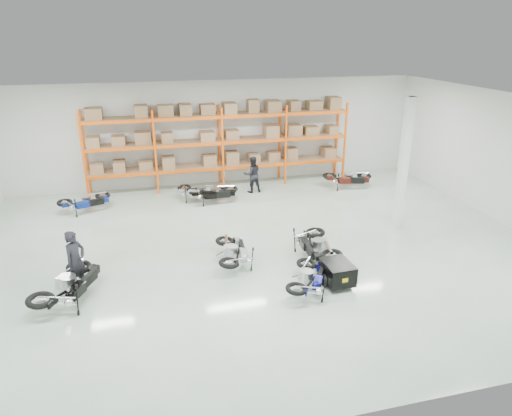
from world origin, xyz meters
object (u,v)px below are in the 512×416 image
object	(u,v)px
moto_blue_centre	(309,274)
person_left	(76,261)
moto_touring_right	(316,241)
trailer	(337,272)
moto_back_c	(214,190)
moto_back_a	(85,198)
moto_black_far_left	(69,280)
moto_back_b	(200,188)
person_back	(252,174)
moto_back_d	(348,175)
moto_silver_left	(234,248)

from	to	relation	value
moto_blue_centre	person_left	xyz separation A→B (m)	(-5.91, 1.55, 0.34)
moto_touring_right	trailer	world-z (taller)	moto_touring_right
moto_back_c	person_left	xyz separation A→B (m)	(-4.55, -5.68, 0.32)
moto_back_a	moto_touring_right	bearing A→B (deg)	-148.35
moto_black_far_left	moto_back_b	size ratio (longest dim) A/B	1.18
moto_touring_right	moto_back_b	size ratio (longest dim) A/B	1.11
moto_back_a	moto_back_b	world-z (taller)	moto_back_a
moto_blue_centre	person_back	world-z (taller)	person_back
moto_black_far_left	person_left	distance (m)	0.59
person_back	moto_blue_centre	bearing A→B (deg)	82.80
trailer	moto_back_d	bearing A→B (deg)	60.59
moto_back_d	trailer	bearing A→B (deg)	167.27
moto_silver_left	moto_back_d	xyz separation A→B (m)	(6.23, 5.66, 0.04)
moto_black_far_left	moto_blue_centre	bearing A→B (deg)	-163.87
moto_silver_left	moto_back_a	distance (m)	7.21
trailer	moto_back_b	world-z (taller)	moto_back_b
moto_back_a	moto_blue_centre	bearing A→B (deg)	-159.33
moto_back_a	moto_back_b	size ratio (longest dim) A/B	1.01
moto_back_d	person_left	bearing A→B (deg)	133.83
moto_back_c	moto_silver_left	bearing A→B (deg)	179.38
moto_black_far_left	trailer	xyz separation A→B (m)	(6.89, -0.93, -0.23)
moto_silver_left	trailer	world-z (taller)	moto_silver_left
moto_blue_centre	trailer	distance (m)	0.86
moto_silver_left	moto_back_d	distance (m)	8.42
moto_silver_left	moto_back_d	world-z (taller)	moto_back_d
trailer	person_back	bearing A→B (deg)	90.30
trailer	moto_back_c	world-z (taller)	moto_back_c
moto_blue_centre	moto_back_d	xyz separation A→B (m)	(4.61, 7.58, 0.06)
moto_blue_centre	moto_back_c	world-z (taller)	moto_back_c
moto_back_c	moto_back_d	xyz separation A→B (m)	(5.97, 0.35, 0.03)
moto_black_far_left	trailer	world-z (taller)	moto_black_far_left
trailer	moto_back_d	world-z (taller)	moto_back_d
moto_blue_centre	person_left	world-z (taller)	person_left
moto_blue_centre	person_left	distance (m)	6.12
moto_touring_right	moto_silver_left	bearing A→B (deg)	178.09
moto_black_far_left	moto_silver_left	bearing A→B (deg)	-142.86
moto_blue_centre	moto_back_b	world-z (taller)	moto_back_b
trailer	moto_silver_left	bearing A→B (deg)	141.01
moto_touring_right	moto_back_b	bearing A→B (deg)	117.81
person_back	moto_touring_right	bearing A→B (deg)	89.57
moto_touring_right	moto_back_a	xyz separation A→B (m)	(-7.09, 5.75, -0.05)
moto_touring_right	moto_back_c	distance (m)	5.95
moto_touring_right	moto_back_c	size ratio (longest dim) A/B	1.08
moto_silver_left	moto_back_c	world-z (taller)	moto_back_c
trailer	person_back	xyz separation A→B (m)	(-0.42, 7.95, 0.40)
moto_touring_right	moto_back_a	distance (m)	9.13
moto_back_b	moto_back_d	distance (m)	6.47
moto_touring_right	person_left	bearing A→B (deg)	-175.61
person_left	moto_silver_left	bearing A→B (deg)	-47.02
moto_touring_right	moto_back_d	xyz separation A→B (m)	(3.76, 5.88, -0.01)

